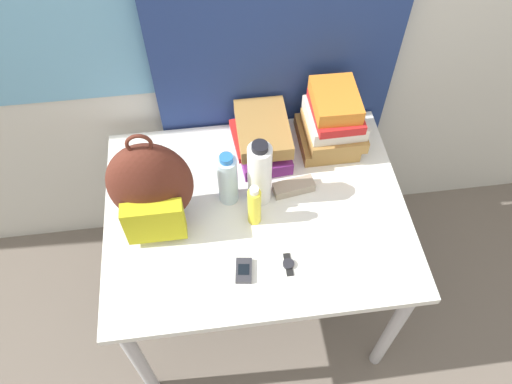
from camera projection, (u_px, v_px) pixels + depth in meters
The scene contains 11 objects.
curtain_blue at pixel (279, 6), 1.65m from camera, with size 0.91×0.04×2.50m.
desk at pixel (256, 222), 1.86m from camera, with size 1.08×0.85×0.74m.
backpack at pixel (151, 188), 1.62m from camera, with size 0.28×0.20×0.42m.
book_stack_left at pixel (262, 137), 1.89m from camera, with size 0.22×0.29×0.14m.
book_stack_center at pixel (333, 122), 1.87m from camera, with size 0.24×0.25×0.26m.
water_bottle at pixel (228, 179), 1.72m from camera, with size 0.07×0.07×0.23m.
sports_bottle at pixel (260, 174), 1.70m from camera, with size 0.08×0.08×0.29m.
sunscreen_bottle at pixel (254, 206), 1.69m from camera, with size 0.05×0.05×0.19m.
cell_phone at pixel (244, 271), 1.63m from camera, with size 0.06×0.09×0.02m.
sunglasses_case at pixel (294, 187), 1.82m from camera, with size 0.16×0.08×0.04m.
wristwatch at pixel (288, 264), 1.65m from camera, with size 0.04×0.08×0.01m.
Camera 1 is at (-0.13, -0.57, 2.22)m, focal length 35.00 mm.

